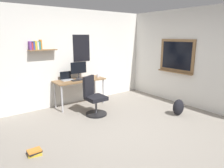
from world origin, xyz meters
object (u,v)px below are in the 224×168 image
at_px(keyboard, 78,80).
at_px(coffee_mug, 98,75).
at_px(monitor_primary, 79,69).
at_px(book_stack_on_floor, 35,152).
at_px(office_chair, 94,98).
at_px(computer_mouse, 88,78).
at_px(backpack, 178,107).
at_px(laptop, 67,78).
at_px(desk, 80,82).

bearing_deg(keyboard, coffee_mug, 4.37).
bearing_deg(coffee_mug, keyboard, -175.63).
xyz_separation_m(monitor_primary, book_stack_on_floor, (-1.81, -1.82, -0.96)).
height_order(office_chair, monitor_primary, monitor_primary).
distance_m(computer_mouse, coffee_mug, 0.38).
xyz_separation_m(backpack, book_stack_on_floor, (-3.32, 0.36, -0.15)).
height_order(keyboard, computer_mouse, computer_mouse).
relative_size(coffee_mug, backpack, 0.23).
distance_m(coffee_mug, backpack, 2.35).
bearing_deg(laptop, keyboard, -41.48).
xyz_separation_m(desk, backpack, (1.55, -2.09, -0.45)).
height_order(monitor_primary, computer_mouse, monitor_primary).
distance_m(laptop, book_stack_on_floor, 2.49).
relative_size(desk, coffee_mug, 14.92).
bearing_deg(laptop, coffee_mug, -10.28).
bearing_deg(office_chair, book_stack_on_floor, -151.75).
bearing_deg(book_stack_on_floor, laptop, 51.91).
distance_m(office_chair, coffee_mug, 1.08).
bearing_deg(backpack, book_stack_on_floor, 173.81).
distance_m(laptop, coffee_mug, 0.91).
distance_m(computer_mouse, book_stack_on_floor, 2.68).
xyz_separation_m(office_chair, backpack, (1.61, -1.28, -0.21)).
xyz_separation_m(keyboard, book_stack_on_floor, (-1.71, -1.66, -0.69)).
relative_size(keyboard, computer_mouse, 3.56).
xyz_separation_m(office_chair, computer_mouse, (0.27, 0.74, 0.34)).
distance_m(monitor_primary, backpack, 2.78).
distance_m(desk, keyboard, 0.13).
xyz_separation_m(monitor_primary, keyboard, (-0.10, -0.16, -0.26)).
relative_size(monitor_primary, computer_mouse, 4.46).
distance_m(keyboard, computer_mouse, 0.28).
height_order(laptop, backpack, laptop).
bearing_deg(keyboard, computer_mouse, 0.00).
bearing_deg(desk, office_chair, -94.18).
height_order(office_chair, coffee_mug, office_chair).
distance_m(desk, office_chair, 0.85).
bearing_deg(coffee_mug, desk, 177.85).
bearing_deg(office_chair, keyboard, 90.73).
bearing_deg(keyboard, book_stack_on_floor, -135.81).
height_order(keyboard, backpack, keyboard).
distance_m(backpack, book_stack_on_floor, 3.35).
distance_m(desk, coffee_mug, 0.60).
xyz_separation_m(laptop, monitor_primary, (0.34, -0.05, 0.22)).
bearing_deg(computer_mouse, book_stack_on_floor, -140.14).
relative_size(monitor_primary, keyboard, 1.25).
distance_m(desk, monitor_primary, 0.36).
xyz_separation_m(office_chair, coffee_mug, (0.65, 0.79, 0.37)).
height_order(monitor_primary, book_stack_on_floor, monitor_primary).
bearing_deg(desk, computer_mouse, -18.80).
bearing_deg(computer_mouse, office_chair, -110.16).
bearing_deg(keyboard, backpack, -51.31).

